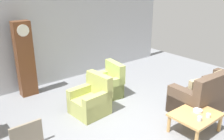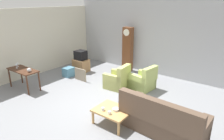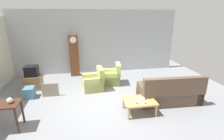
% 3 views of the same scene
% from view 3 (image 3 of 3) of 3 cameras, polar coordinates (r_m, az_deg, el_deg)
% --- Properties ---
extents(ground_plane, '(10.40, 10.40, 0.00)m').
position_cam_3_polar(ground_plane, '(6.06, -1.54, -10.92)').
color(ground_plane, gray).
extents(garage_door_wall, '(8.40, 0.16, 3.20)m').
position_cam_3_polar(garage_door_wall, '(8.99, -5.22, 9.34)').
color(garage_door_wall, '#ADAFB5').
rests_on(garage_door_wall, ground_plane).
extents(couch_floral, '(2.14, 0.98, 1.04)m').
position_cam_3_polar(couch_floral, '(6.23, 18.75, -7.45)').
color(couch_floral, brown).
rests_on(couch_floral, ground_plane).
extents(armchair_olive_near, '(0.85, 0.82, 0.92)m').
position_cam_3_polar(armchair_olive_near, '(6.99, -6.03, -4.19)').
color(armchair_olive_near, '#B7BC66').
rests_on(armchair_olive_near, ground_plane).
extents(armchair_olive_far, '(0.89, 0.86, 0.92)m').
position_cam_3_polar(armchair_olive_far, '(7.55, -0.01, -2.40)').
color(armchair_olive_far, '#B7C96A').
rests_on(armchair_olive_far, ground_plane).
extents(coffee_table_wood, '(0.96, 0.76, 0.42)m').
position_cam_3_polar(coffee_table_wood, '(5.44, 9.12, -10.44)').
color(coffee_table_wood, tan).
rests_on(coffee_table_wood, ground_plane).
extents(grandfather_clock, '(0.44, 0.30, 2.03)m').
position_cam_3_polar(grandfather_clock, '(8.61, -12.52, 4.69)').
color(grandfather_clock, brown).
rests_on(grandfather_clock, ground_plane).
extents(tv_stand_cabinet, '(0.68, 0.52, 0.57)m').
position_cam_3_polar(tv_stand_cabinet, '(7.74, -24.80, -3.79)').
color(tv_stand_cabinet, '#997047').
rests_on(tv_stand_cabinet, ground_plane).
extents(tv_crt, '(0.48, 0.44, 0.42)m').
position_cam_3_polar(tv_crt, '(7.59, -25.28, -0.31)').
color(tv_crt, black).
rests_on(tv_crt, tv_stand_cabinet).
extents(framed_picture_leaning, '(0.60, 0.05, 0.51)m').
position_cam_3_polar(framed_picture_leaning, '(6.81, -19.91, -6.29)').
color(framed_picture_leaning, gray).
rests_on(framed_picture_leaning, ground_plane).
extents(storage_box_blue, '(0.39, 0.43, 0.40)m').
position_cam_3_polar(storage_box_blue, '(7.05, -26.03, -6.77)').
color(storage_box_blue, teal).
rests_on(storage_box_blue, ground_plane).
extents(glass_dome_cloche, '(0.15, 0.15, 0.15)m').
position_cam_3_polar(glass_dome_cloche, '(5.14, -31.02, -8.70)').
color(glass_dome_cloche, silver).
rests_on(glass_dome_cloche, console_table_dark).
extents(cup_white_porcelain, '(0.08, 0.08, 0.08)m').
position_cam_3_polar(cup_white_porcelain, '(5.22, 10.72, -10.55)').
color(cup_white_porcelain, white).
rests_on(cup_white_porcelain, coffee_table_wood).
extents(cup_blue_rimmed, '(0.09, 0.09, 0.09)m').
position_cam_3_polar(cup_blue_rimmed, '(5.17, 7.99, -10.63)').
color(cup_blue_rimmed, silver).
rests_on(cup_blue_rimmed, coffee_table_wood).
extents(bowl_white_stacked, '(0.18, 0.18, 0.06)m').
position_cam_3_polar(bowl_white_stacked, '(5.44, 10.00, -9.44)').
color(bowl_white_stacked, white).
rests_on(bowl_white_stacked, coffee_table_wood).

